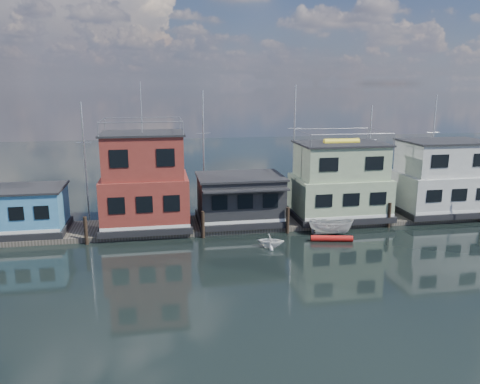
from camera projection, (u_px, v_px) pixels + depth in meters
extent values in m
plane|color=black|center=(281.00, 280.00, 29.42)|extent=(160.00, 160.00, 0.00)
cube|color=#595147|center=(246.00, 223.00, 40.89)|extent=(48.00, 5.00, 0.40)
cube|color=black|center=(27.00, 229.00, 37.76)|extent=(6.40, 4.90, 0.50)
cube|color=#4589B9|center=(25.00, 208.00, 37.37)|extent=(6.00, 4.50, 3.00)
cube|color=black|center=(23.00, 189.00, 37.01)|extent=(6.30, 4.80, 0.16)
cube|color=black|center=(147.00, 223.00, 39.36)|extent=(7.40, 5.90, 0.50)
cube|color=maroon|center=(145.00, 198.00, 38.88)|extent=(7.00, 5.50, 3.74)
cube|color=maroon|center=(143.00, 156.00, 38.07)|extent=(6.30, 4.95, 3.46)
cube|color=black|center=(142.00, 133.00, 37.66)|extent=(6.65, 5.23, 0.16)
cylinder|color=silver|center=(141.00, 107.00, 37.19)|extent=(0.08, 0.08, 4.00)
cube|color=black|center=(240.00, 218.00, 40.71)|extent=(7.40, 5.40, 0.50)
cube|color=black|center=(240.00, 197.00, 40.27)|extent=(7.00, 5.00, 3.40)
cube|color=black|center=(240.00, 176.00, 39.86)|extent=(7.30, 5.30, 0.16)
cube|color=black|center=(246.00, 190.00, 37.31)|extent=(7.00, 1.20, 0.12)
cube|color=black|center=(338.00, 213.00, 42.22)|extent=(8.40, 5.90, 0.50)
cube|color=#95AA83|center=(339.00, 194.00, 41.81)|extent=(8.00, 5.50, 3.12)
cube|color=#95AA83|center=(341.00, 161.00, 41.14)|extent=(7.20, 4.95, 2.88)
cube|color=black|center=(341.00, 144.00, 40.79)|extent=(7.60, 5.23, 0.16)
cylinder|color=yellow|center=(341.00, 142.00, 40.75)|extent=(3.20, 0.56, 0.56)
cube|color=black|center=(439.00, 208.00, 43.91)|extent=(8.40, 5.90, 0.50)
cube|color=beige|center=(441.00, 190.00, 43.50)|extent=(8.00, 5.50, 3.12)
cube|color=beige|center=(444.00, 158.00, 42.82)|extent=(7.20, 4.95, 2.88)
cube|color=black|center=(446.00, 141.00, 42.48)|extent=(7.60, 5.23, 0.16)
cylinder|color=#2D2116|center=(86.00, 231.00, 35.81)|extent=(0.28, 0.28, 2.20)
cylinder|color=#2D2116|center=(203.00, 225.00, 37.33)|extent=(0.28, 0.28, 2.20)
cylinder|color=#2D2116|center=(288.00, 220.00, 38.51)|extent=(0.28, 0.28, 2.20)
cylinder|color=#2D2116|center=(389.00, 215.00, 40.02)|extent=(0.28, 0.28, 2.20)
cylinder|color=silver|center=(85.00, 160.00, 43.15)|extent=(0.16, 0.16, 10.50)
cylinder|color=silver|center=(84.00, 143.00, 42.80)|extent=(1.40, 0.06, 0.06)
cylinder|color=silver|center=(204.00, 151.00, 44.89)|extent=(0.16, 0.16, 11.50)
cylinder|color=silver|center=(203.00, 133.00, 44.50)|extent=(1.40, 0.06, 0.06)
cylinder|color=silver|center=(294.00, 147.00, 46.35)|extent=(0.16, 0.16, 12.00)
cylinder|color=silver|center=(294.00, 128.00, 45.94)|extent=(1.40, 0.06, 0.06)
cylinder|color=silver|center=(369.00, 155.00, 47.92)|extent=(0.16, 0.16, 10.00)
cylinder|color=silver|center=(370.00, 140.00, 47.58)|extent=(1.40, 0.06, 0.06)
cylinder|color=silver|center=(432.00, 148.00, 48.99)|extent=(0.16, 0.16, 11.00)
cylinder|color=silver|center=(433.00, 132.00, 48.61)|extent=(1.40, 0.06, 0.06)
cylinder|color=red|center=(332.00, 238.00, 36.67)|extent=(3.29, 1.16, 0.48)
imported|color=white|center=(270.00, 240.00, 35.29)|extent=(2.46, 2.27, 1.08)
imported|color=silver|center=(331.00, 227.00, 38.18)|extent=(3.83, 2.30, 1.39)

